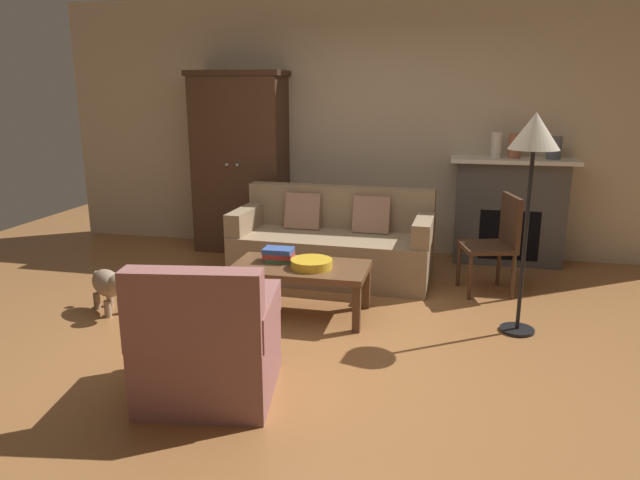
# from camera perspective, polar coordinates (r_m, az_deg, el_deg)

# --- Properties ---
(ground_plane) EXTENTS (9.60, 9.60, 0.00)m
(ground_plane) POSITION_cam_1_polar(r_m,az_deg,el_deg) (4.50, -0.26, -9.15)
(ground_plane) COLOR #9E6638
(back_wall) EXTENTS (7.20, 0.10, 2.80)m
(back_wall) POSITION_cam_1_polar(r_m,az_deg,el_deg) (6.64, 4.76, 10.97)
(back_wall) COLOR beige
(back_wall) RESTS_ON ground
(fireplace) EXTENTS (1.26, 0.48, 1.12)m
(fireplace) POSITION_cam_1_polar(r_m,az_deg,el_deg) (6.46, 18.02, 2.77)
(fireplace) COLOR #4C4947
(fireplace) RESTS_ON ground
(armoire) EXTENTS (1.06, 0.57, 2.00)m
(armoire) POSITION_cam_1_polar(r_m,az_deg,el_deg) (6.70, -7.76, 7.54)
(armoire) COLOR #472D1E
(armoire) RESTS_ON ground
(couch) EXTENTS (1.95, 0.92, 0.86)m
(couch) POSITION_cam_1_polar(r_m,az_deg,el_deg) (5.75, 1.34, -0.49)
(couch) COLOR #937A5B
(couch) RESTS_ON ground
(coffee_table) EXTENTS (1.10, 0.60, 0.42)m
(coffee_table) POSITION_cam_1_polar(r_m,az_deg,el_deg) (4.76, -1.95, -3.13)
(coffee_table) COLOR brown
(coffee_table) RESTS_ON ground
(fruit_bowl) EXTENTS (0.34, 0.34, 0.07)m
(fruit_bowl) POSITION_cam_1_polar(r_m,az_deg,el_deg) (4.67, -0.84, -2.32)
(fruit_bowl) COLOR gold
(fruit_bowl) RESTS_ON coffee_table
(book_stack) EXTENTS (0.27, 0.20, 0.11)m
(book_stack) POSITION_cam_1_polar(r_m,az_deg,el_deg) (4.85, -4.01, -1.44)
(book_stack) COLOR #427A4C
(book_stack) RESTS_ON coffee_table
(mantel_vase_cream) EXTENTS (0.11, 0.11, 0.26)m
(mantel_vase_cream) POSITION_cam_1_polar(r_m,az_deg,el_deg) (6.34, 16.88, 8.88)
(mantel_vase_cream) COLOR beige
(mantel_vase_cream) RESTS_ON fireplace
(mantel_vase_terracotta) EXTENTS (0.13, 0.13, 0.25)m
(mantel_vase_terracotta) POSITION_cam_1_polar(r_m,az_deg,el_deg) (6.35, 18.52, 8.71)
(mantel_vase_terracotta) COLOR #A86042
(mantel_vase_terracotta) RESTS_ON fireplace
(mantel_vase_slate) EXTENTS (0.15, 0.15, 0.23)m
(mantel_vase_slate) POSITION_cam_1_polar(r_m,az_deg,el_deg) (6.40, 21.92, 8.36)
(mantel_vase_slate) COLOR #565B66
(mantel_vase_slate) RESTS_ON fireplace
(armchair_near_left) EXTENTS (0.88, 0.88, 0.88)m
(armchair_near_left) POSITION_cam_1_polar(r_m,az_deg,el_deg) (3.59, -10.89, -10.29)
(armchair_near_left) COLOR #935B56
(armchair_near_left) RESTS_ON ground
(side_chair_wooden) EXTENTS (0.54, 0.54, 0.90)m
(side_chair_wooden) POSITION_cam_1_polar(r_m,az_deg,el_deg) (5.46, 16.93, 0.18)
(side_chair_wooden) COLOR #472D1E
(side_chair_wooden) RESTS_ON ground
(floor_lamp) EXTENTS (0.36, 0.36, 1.65)m
(floor_lamp) POSITION_cam_1_polar(r_m,az_deg,el_deg) (4.45, 20.18, 8.76)
(floor_lamp) COLOR black
(floor_lamp) RESTS_ON ground
(dog) EXTENTS (0.49, 0.42, 0.39)m
(dog) POSITION_cam_1_polar(r_m,az_deg,el_deg) (5.13, -19.98, -4.11)
(dog) COLOR gray
(dog) RESTS_ON ground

